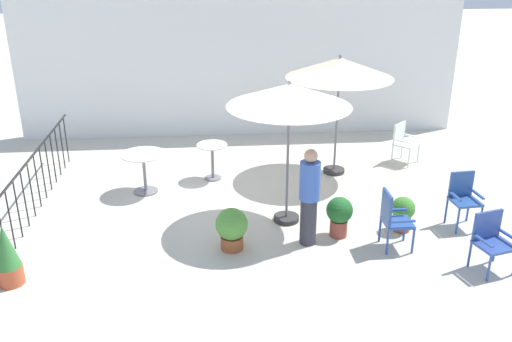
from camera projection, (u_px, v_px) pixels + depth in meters
The scene contains 16 objects.
ground_plane at pixel (255, 208), 10.06m from camera, with size 60.00×60.00×0.00m, color beige.
villa_facade at pixel (240, 60), 13.30m from camera, with size 10.51×0.30×3.65m, color white.
terrace_railing at pixel (30, 180), 9.50m from camera, with size 0.03×5.58×1.01m.
patio_umbrella_0 at pixel (289, 97), 8.78m from camera, with size 2.00×2.00×2.45m.
patio_umbrella_1 at pixel (340, 69), 10.77m from camera, with size 2.10×2.10×2.44m.
cafe_table_0 at pixel (212, 155), 11.10m from camera, with size 0.61×0.61×0.73m.
cafe_table_1 at pixel (144, 165), 10.49m from camera, with size 0.84×0.84×0.78m.
patio_chair_0 at pixel (403, 140), 11.96m from camera, with size 0.64×0.64×0.86m.
patio_chair_1 at pixel (393, 217), 8.56m from camera, with size 0.44×0.43×0.96m.
patio_chair_2 at pixel (463, 196), 9.25m from camera, with size 0.48×0.47×0.93m.
patio_chair_3 at pixel (491, 238), 8.03m from camera, with size 0.59×0.55×0.87m.
potted_plant_0 at pixel (7, 256), 7.68m from camera, with size 0.35×0.35×0.91m.
potted_plant_1 at pixel (403, 212), 9.16m from camera, with size 0.39×0.39×0.60m.
potted_plant_2 at pixel (232, 227), 8.60m from camera, with size 0.50×0.50×0.68m.
potted_plant_3 at pixel (339, 214), 8.97m from camera, with size 0.43×0.43×0.68m.
standing_person at pixel (309, 196), 8.59m from camera, with size 0.45×0.45×1.59m.
Camera 1 is at (-0.74, -9.01, 4.46)m, focal length 39.23 mm.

